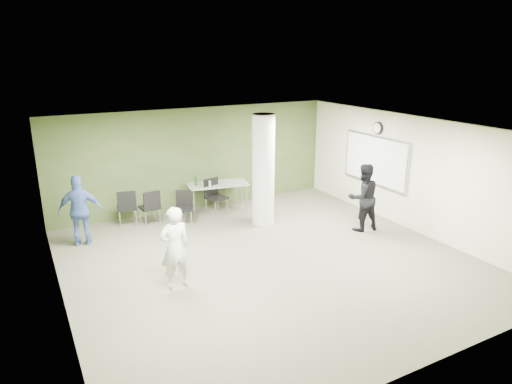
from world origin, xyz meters
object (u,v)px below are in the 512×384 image
folding_table (217,185)px  chair_back_left (127,205)px  woman_white (175,248)px  man_black (363,197)px  man_blue (80,211)px

folding_table → chair_back_left: 2.48m
woman_white → man_black: man_black is taller
folding_table → woman_white: woman_white is taller
man_black → folding_table: bearing=-41.4°
chair_back_left → man_black: bearing=158.4°
chair_back_left → woman_white: size_ratio=0.60×
folding_table → man_black: (2.55, -3.01, 0.11)m
folding_table → woman_white: size_ratio=1.09×
chair_back_left → man_black: (5.03, -2.99, 0.28)m
woman_white → chair_back_left: bearing=-91.6°
chair_back_left → man_blue: (-1.17, -0.69, 0.26)m
folding_table → man_black: man_black is taller
folding_table → woman_white: bearing=-113.9°
man_black → woman_white: bearing=15.1°
folding_table → man_blue: man_blue is taller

